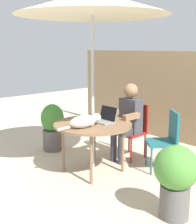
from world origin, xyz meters
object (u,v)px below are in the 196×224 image
at_px(patio_table, 93,127).
at_px(cat, 85,121).
at_px(laptop, 106,117).
at_px(chair_occupied, 134,126).
at_px(chair_empty, 167,136).
at_px(person_seated, 128,118).
at_px(potted_plant_near_fence, 176,176).
at_px(patio_umbrella, 92,4).
at_px(potted_plant_by_chair, 53,126).

xyz_separation_m(patio_table, cat, (0.08, -0.22, 0.14)).
xyz_separation_m(laptop, cat, (0.03, -0.43, 0.02)).
height_order(chair_occupied, chair_empty, same).
distance_m(chair_occupied, chair_empty, 0.69).
distance_m(person_seated, potted_plant_near_fence, 1.76).
bearing_deg(patio_umbrella, laptop, 76.98).
bearing_deg(chair_occupied, patio_table, -90.00).
relative_size(patio_table, chair_empty, 1.26).
bearing_deg(potted_plant_by_chair, chair_occupied, 33.47).
relative_size(laptop, potted_plant_by_chair, 0.37).
bearing_deg(cat, patio_umbrella, 110.89).
xyz_separation_m(patio_umbrella, laptop, (0.05, 0.21, -1.54)).
bearing_deg(patio_umbrella, cat, -69.11).
bearing_deg(chair_occupied, cat, -85.73).
height_order(cat, potted_plant_by_chair, cat).
xyz_separation_m(potted_plant_near_fence, potted_plant_by_chair, (-2.66, 0.30, -0.03)).
xyz_separation_m(chair_empty, laptop, (-0.64, -0.61, 0.27)).
height_order(chair_empty, potted_plant_by_chair, chair_empty).
distance_m(patio_table, person_seated, 0.74).
bearing_deg(chair_empty, chair_occupied, 173.73).
relative_size(chair_occupied, chair_empty, 1.00).
height_order(patio_table, person_seated, person_seated).
relative_size(chair_occupied, cat, 1.35).
relative_size(chair_empty, laptop, 2.90).
distance_m(potted_plant_near_fence, potted_plant_by_chair, 2.67).
bearing_deg(potted_plant_by_chair, patio_table, -5.74).
bearing_deg(laptop, chair_empty, 43.70).
bearing_deg(patio_umbrella, potted_plant_by_chair, 174.26).
bearing_deg(person_seated, patio_umbrella, -90.00).
bearing_deg(patio_table, chair_empty, 50.00).
xyz_separation_m(cat, potted_plant_near_fence, (1.40, 0.03, -0.34)).
bearing_deg(chair_occupied, laptop, -85.99).
bearing_deg(potted_plant_by_chair, laptop, 4.21).
bearing_deg(laptop, patio_umbrella, -103.02).
bearing_deg(person_seated, patio_table, -90.00).
bearing_deg(person_seated, chair_empty, 6.76).
bearing_deg(patio_table, potted_plant_by_chair, 174.26).
relative_size(patio_umbrella, cat, 3.82).
relative_size(person_seated, laptop, 4.03).
bearing_deg(potted_plant_near_fence, person_seated, 148.21).
bearing_deg(chair_empty, cat, -120.23).
relative_size(patio_table, patio_umbrella, 0.45).
bearing_deg(laptop, potted_plant_by_chair, -175.79).
bearing_deg(person_seated, chair_occupied, 90.00).
bearing_deg(person_seated, cat, -85.03).
relative_size(patio_umbrella, person_seated, 2.04).
bearing_deg(chair_occupied, potted_plant_by_chair, -146.53).
height_order(patio_table, laptop, laptop).
height_order(chair_occupied, potted_plant_by_chair, chair_occupied).
distance_m(cat, potted_plant_by_chair, 1.35).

